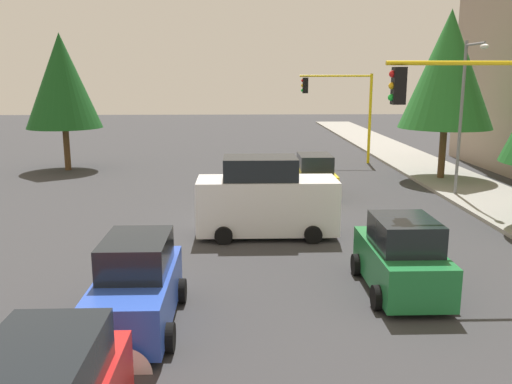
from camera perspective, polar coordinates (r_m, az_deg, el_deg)
name	(u,v)px	position (r m, az deg, el deg)	size (l,w,h in m)	color
ground_plane	(260,220)	(20.97, 0.46, -3.01)	(120.00, 120.00, 0.00)	#353538
sidewalk_kerb	(473,190)	(28.17, 21.88, 0.17)	(80.00, 4.00, 0.15)	gray
traffic_signal_near_left	(485,125)	(15.72, 22.97, 6.52)	(0.36, 4.59, 5.94)	yellow
traffic_signal_far_left	(342,100)	(34.88, 9.04, 9.51)	(0.36, 4.59, 5.64)	yellow
street_lamp_curbside	(466,102)	(25.89, 21.19, 8.81)	(2.15, 0.28, 7.00)	slate
tree_roadside_mid	(448,70)	(30.24, 19.57, 12.03)	(4.81, 4.81, 8.81)	brown
tree_opposite_side	(62,81)	(33.80, -19.74, 10.92)	(4.33, 4.33, 7.91)	brown
delivery_van_white	(266,200)	(18.73, 1.05, -0.81)	(2.22, 4.80, 2.77)	white
car_yellow	(314,177)	(25.17, 6.13, 1.56)	(3.83, 1.98, 1.98)	yellow
car_green	(402,258)	(14.46, 15.07, -6.72)	(3.73, 1.99, 1.98)	#1E7238
car_blue	(137,286)	(12.46, -12.45, -9.67)	(3.94, 1.92, 1.98)	blue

